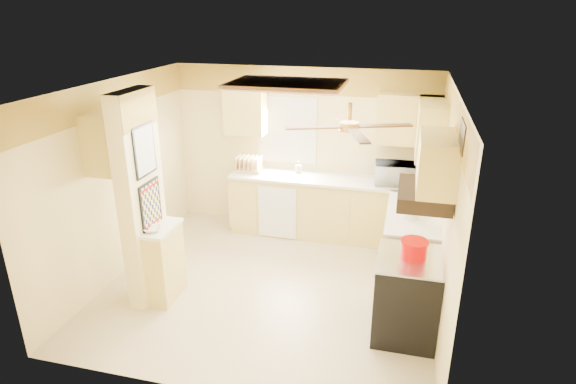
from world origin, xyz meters
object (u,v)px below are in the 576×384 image
(stove, at_px, (406,295))
(microwave, at_px, (395,174))
(bowl, at_px, (153,229))
(kettle, at_px, (411,209))
(dutch_oven, at_px, (414,249))

(stove, xyz_separation_m, microwave, (-0.26, 2.12, 0.63))
(stove, relative_size, bowl, 4.65)
(bowl, bearing_deg, kettle, 20.65)
(microwave, distance_m, kettle, 1.21)
(bowl, relative_size, kettle, 0.75)
(dutch_oven, bearing_deg, bowl, -177.18)
(microwave, relative_size, bowl, 2.83)
(microwave, distance_m, dutch_oven, 2.13)
(stove, distance_m, microwave, 2.23)
(bowl, relative_size, dutch_oven, 0.69)
(microwave, xyz_separation_m, dutch_oven, (0.29, -2.11, -0.08))
(bowl, height_order, kettle, kettle)
(microwave, height_order, dutch_oven, microwave)
(stove, distance_m, bowl, 2.89)
(dutch_oven, relative_size, kettle, 1.09)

